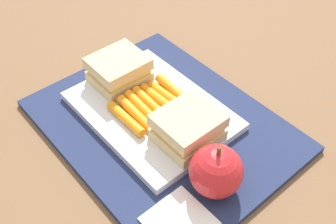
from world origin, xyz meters
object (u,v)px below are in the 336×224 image
Objects in this scene: apple at (216,171)px; paper_napkin at (180,221)px; sandwich_half_left at (119,70)px; sandwich_half_right at (188,128)px; food_tray at (151,111)px; carrot_sticks_bundle at (151,104)px.

apple is 1.11× the size of paper_napkin.
sandwich_half_left is 1.00× the size of sandwich_half_right.
food_tray is 2.88× the size of sandwich_half_left.
carrot_sticks_bundle is 1.48× the size of paper_napkin.
sandwich_half_right is at bearing 163.39° from apple.
food_tray is at bearing 180.00° from sandwich_half_right.
carrot_sticks_bundle is (0.08, 0.00, -0.02)m from sandwich_half_left.
paper_napkin is at bearing -28.62° from carrot_sticks_bundle.
carrot_sticks_bundle is at bearing 0.11° from sandwich_half_left.
food_tray reaches higher than paper_napkin.
carrot_sticks_bundle is at bearing 151.38° from paper_napkin.
sandwich_half_left is 0.77× the size of carrot_sticks_bundle.
food_tray is 0.01m from carrot_sticks_bundle.
apple is (0.15, -0.02, 0.03)m from food_tray.
sandwich_half_right reaches higher than carrot_sticks_bundle.
sandwich_half_left is 0.08m from carrot_sticks_bundle.
food_tray is 0.18m from paper_napkin.
sandwich_half_left reaches higher than food_tray.
sandwich_half_right is (0.08, 0.00, 0.03)m from food_tray.
apple is at bearing -5.47° from sandwich_half_left.
sandwich_half_right is 0.08m from apple.
sandwich_half_left is at bearing -179.89° from carrot_sticks_bundle.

